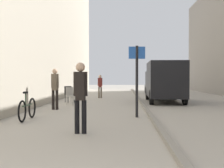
% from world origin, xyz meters
% --- Properties ---
extents(ground_plane, '(80.00, 80.00, 0.00)m').
position_xyz_m(ground_plane, '(0.00, 12.00, 0.00)').
color(ground_plane, '#A8A093').
extents(kerb_strip, '(0.16, 40.00, 0.12)m').
position_xyz_m(kerb_strip, '(1.58, 12.00, 0.06)').
color(kerb_strip, gray).
rests_on(kerb_strip, ground_plane).
extents(pedestrian_main_foreground, '(0.32, 0.22, 1.62)m').
position_xyz_m(pedestrian_main_foreground, '(-1.07, 17.98, 0.93)').
color(pedestrian_main_foreground, brown).
rests_on(pedestrian_main_foreground, ground_plane).
extents(pedestrian_mid_block, '(0.36, 0.25, 1.85)m').
position_xyz_m(pedestrian_mid_block, '(-2.50, 10.85, 1.07)').
color(pedestrian_mid_block, black).
rests_on(pedestrian_mid_block, ground_plane).
extents(pedestrian_far_crossing, '(0.37, 0.24, 1.84)m').
position_xyz_m(pedestrian_far_crossing, '(-0.52, 5.51, 1.06)').
color(pedestrian_far_crossing, black).
rests_on(pedestrian_far_crossing, ground_plane).
extents(delivery_van, '(2.04, 4.97, 2.32)m').
position_xyz_m(delivery_van, '(2.96, 14.92, 1.25)').
color(delivery_van, black).
rests_on(delivery_van, ground_plane).
extents(parked_car, '(1.92, 4.24, 1.45)m').
position_xyz_m(parked_car, '(3.47, 22.79, 0.71)').
color(parked_car, '#B7B7BC').
rests_on(parked_car, ground_plane).
extents(street_sign_post, '(0.60, 0.10, 2.60)m').
position_xyz_m(street_sign_post, '(1.07, 8.57, 1.55)').
color(street_sign_post, black).
rests_on(street_sign_post, ground_plane).
extents(bicycle_leaning, '(0.10, 1.77, 0.98)m').
position_xyz_m(bicycle_leaning, '(-2.68, 7.74, 0.38)').
color(bicycle_leaning, black).
rests_on(bicycle_leaning, ground_plane).
extents(cafe_chair_near_window, '(0.62, 0.62, 0.94)m').
position_xyz_m(cafe_chair_near_window, '(-2.19, 12.98, 0.55)').
color(cafe_chair_near_window, '#B7B2A8').
rests_on(cafe_chair_near_window, ground_plane).
extents(cafe_chair_by_doorway, '(0.62, 0.62, 0.94)m').
position_xyz_m(cafe_chair_by_doorway, '(-2.58, 14.47, 0.55)').
color(cafe_chair_by_doorway, black).
rests_on(cafe_chair_by_doorway, ground_plane).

